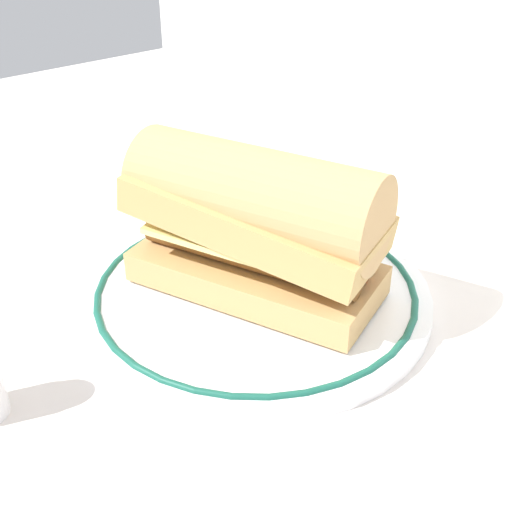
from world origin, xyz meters
TOP-DOWN VIEW (x-y plane):
  - ground_plane at (0.00, 0.00)m, footprint 1.50×1.50m
  - plate at (0.01, 0.02)m, footprint 0.30×0.30m
  - sausage_sandwich at (0.01, 0.02)m, footprint 0.23×0.17m

SIDE VIEW (x-z plane):
  - ground_plane at x=0.00m, z-range 0.00..0.00m
  - plate at x=0.01m, z-range 0.00..0.02m
  - sausage_sandwich at x=0.01m, z-range 0.02..0.14m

